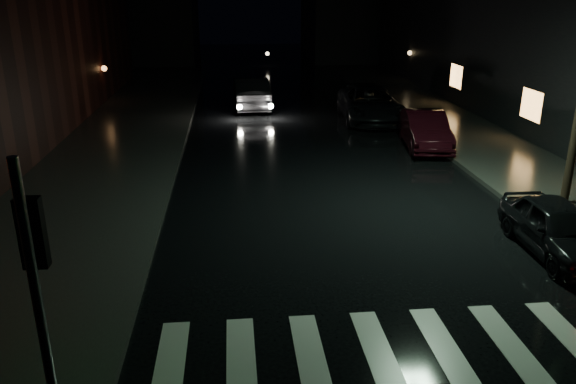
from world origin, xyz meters
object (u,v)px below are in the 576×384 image
object	(u,v)px
parked_car_b	(425,130)
parked_car_d	(370,104)
parked_car_c	(371,102)
oncoming_car	(251,93)
parked_car_a	(558,228)

from	to	relation	value
parked_car_b	parked_car_d	bearing A→B (deg)	109.29
parked_car_b	parked_car_c	world-z (taller)	parked_car_b
parked_car_b	parked_car_d	size ratio (longest dim) A/B	0.76
parked_car_b	parked_car_c	size ratio (longest dim) A/B	0.97
parked_car_d	oncoming_car	bearing A→B (deg)	151.54
parked_car_a	parked_car_d	world-z (taller)	parked_car_d
parked_car_c	parked_car_d	xyz separation A→B (m)	(-0.35, -1.31, 0.15)
parked_car_b	parked_car_c	bearing A→B (deg)	103.89
parked_car_d	oncoming_car	xyz separation A→B (m)	(-5.60, 3.56, 0.02)
parked_car_c	oncoming_car	xyz separation A→B (m)	(-5.95, 2.25, 0.17)
parked_car_b	oncoming_car	world-z (taller)	oncoming_car
parked_car_a	oncoming_car	size ratio (longest dim) A/B	0.76
parked_car_a	oncoming_car	world-z (taller)	oncoming_car
parked_car_b	parked_car_d	distance (m)	5.16
parked_car_d	parked_car_a	bearing A→B (deg)	-82.06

